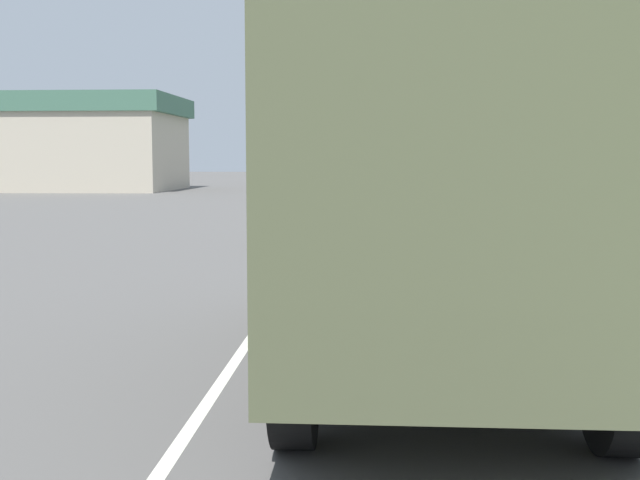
# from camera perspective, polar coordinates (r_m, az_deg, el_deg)

# --- Properties ---
(ground_plane) EXTENTS (180.00, 180.00, 0.00)m
(ground_plane) POSITION_cam_1_polar(r_m,az_deg,el_deg) (35.34, 1.39, 2.42)
(ground_plane) COLOR #565451
(lane_centre_stripe) EXTENTS (0.12, 120.00, 0.00)m
(lane_centre_stripe) POSITION_cam_1_polar(r_m,az_deg,el_deg) (35.34, 1.39, 2.42)
(lane_centre_stripe) COLOR silver
(lane_centre_stripe) RESTS_ON ground
(sidewalk_right) EXTENTS (1.80, 120.00, 0.12)m
(sidewalk_right) POSITION_cam_1_polar(r_m,az_deg,el_deg) (35.44, 8.69, 2.46)
(sidewalk_right) COLOR beige
(sidewalk_right) RESTS_ON ground
(grass_strip_right) EXTENTS (7.00, 120.00, 0.02)m
(grass_strip_right) POSITION_cam_1_polar(r_m,az_deg,el_deg) (36.10, 15.66, 2.29)
(grass_strip_right) COLOR #6B9347
(grass_strip_right) RESTS_ON ground
(military_truck) EXTENTS (2.58, 7.10, 3.04)m
(military_truck) POSITION_cam_1_polar(r_m,az_deg,el_deg) (7.79, 8.09, 2.71)
(military_truck) COLOR #606647
(military_truck) RESTS_ON ground
(car_nearest_ahead) EXTENTS (1.73, 4.87, 1.66)m
(car_nearest_ahead) POSITION_cam_1_polar(r_m,az_deg,el_deg) (19.54, 5.76, 1.81)
(car_nearest_ahead) COLOR black
(car_nearest_ahead) RESTS_ON ground
(car_second_ahead) EXTENTS (1.90, 4.89, 1.52)m
(car_second_ahead) POSITION_cam_1_polar(r_m,az_deg,el_deg) (30.69, 4.46, 3.17)
(car_second_ahead) COLOR tan
(car_second_ahead) RESTS_ON ground
(building_distant) EXTENTS (19.90, 10.17, 6.16)m
(building_distant) POSITION_cam_1_polar(r_m,az_deg,el_deg) (57.01, -19.89, 6.51)
(building_distant) COLOR #B2A893
(building_distant) RESTS_ON ground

